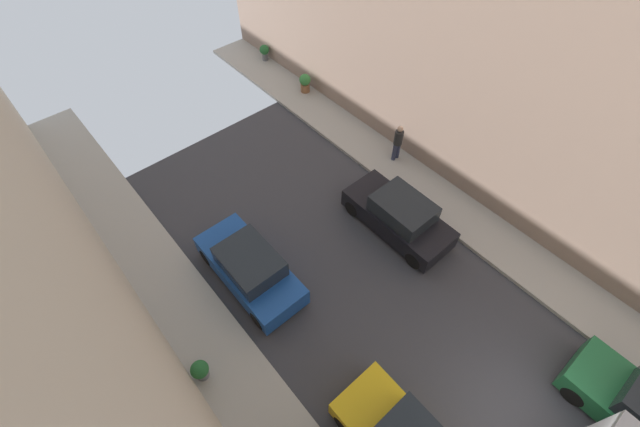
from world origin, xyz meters
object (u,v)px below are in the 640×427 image
Objects in this scene: parked_car_right_2 at (399,216)px; pedestrian at (398,142)px; potted_plant_4 at (305,82)px; parked_car_left_3 at (250,268)px; potted_plant_3 at (200,370)px; potted_plant_1 at (265,51)px.

pedestrian is (2.64, 2.53, 0.35)m from parked_car_right_2.
pedestrian is 1.84× the size of potted_plant_4.
pedestrian reaches higher than parked_car_left_3.
parked_car_left_3 is 8.08m from pedestrian.
pedestrian reaches higher than potted_plant_3.
parked_car_right_2 is at bearing -103.47° from potted_plant_1.
pedestrian is at bearing 5.66° from parked_car_left_3.
parked_car_left_3 is 3.49m from potted_plant_3.
parked_car_left_3 is 1.00× the size of parked_car_right_2.
parked_car_left_3 is 5.67m from parked_car_right_2.
potted_plant_1 reaches higher than potted_plant_3.
pedestrian is 2.25× the size of potted_plant_3.
potted_plant_3 is at bearing -148.95° from parked_car_left_3.
parked_car_right_2 is 9.25m from potted_plant_4.
parked_car_right_2 is 2.44× the size of pedestrian.
parked_car_left_3 reaches higher than potted_plant_1.
parked_car_right_2 is 4.98× the size of potted_plant_1.
potted_plant_1 is at bearing 47.78° from potted_plant_3.
potted_plant_3 is 14.28m from potted_plant_4.
parked_car_left_3 is 4.50× the size of potted_plant_4.
parked_car_left_3 is 2.44× the size of pedestrian.
potted_plant_3 is 0.82× the size of potted_plant_4.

